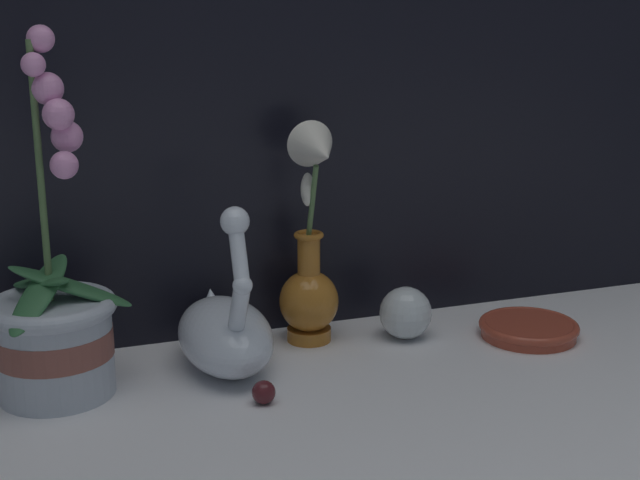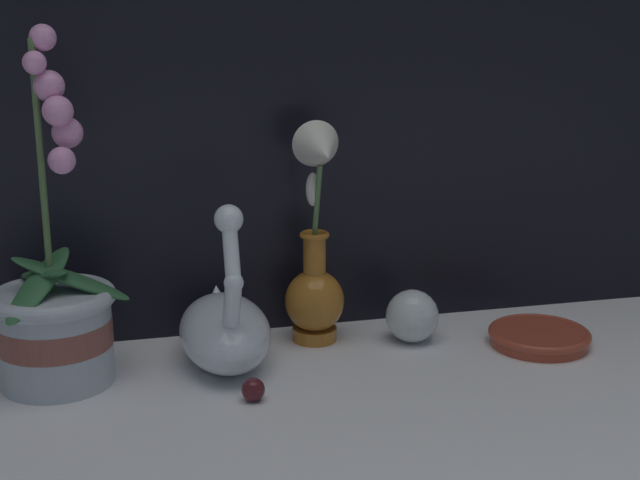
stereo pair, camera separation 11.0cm
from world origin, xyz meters
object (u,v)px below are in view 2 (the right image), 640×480
swan_figurine (225,327)px  amber_dish (539,336)px  orchid_potted_plant (55,315)px  blue_vase (316,259)px  glass_sphere (412,316)px

swan_figurine → amber_dish: (0.42, -0.04, -0.04)m
orchid_potted_plant → blue_vase: size_ratio=1.40×
orchid_potted_plant → glass_sphere: 0.46m
orchid_potted_plant → blue_vase: bearing=8.7°
swan_figurine → amber_dish: swan_figurine is taller
swan_figurine → blue_vase: size_ratio=0.74×
blue_vase → glass_sphere: blue_vase is taller
amber_dish → swan_figurine: bearing=175.2°
swan_figurine → glass_sphere: swan_figurine is taller
blue_vase → amber_dish: (0.29, -0.08, -0.11)m
orchid_potted_plant → amber_dish: 0.63m
glass_sphere → swan_figurine: bearing=-176.0°
orchid_potted_plant → swan_figurine: orchid_potted_plant is taller
glass_sphere → amber_dish: 0.17m
blue_vase → glass_sphere: size_ratio=4.19×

